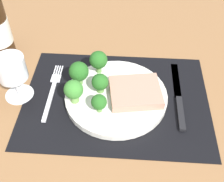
{
  "coord_description": "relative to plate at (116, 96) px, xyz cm",
  "views": [
    {
      "loc": [
        2.22,
        -48.09,
        53.3
      ],
      "look_at": [
        -1.07,
        0.98,
        1.9
      ],
      "focal_mm": 46.89,
      "sensor_mm": 36.0,
      "label": 1
    }
  ],
  "objects": [
    {
      "name": "steak",
      "position": [
        4.57,
        0.32,
        1.83
      ],
      "size": [
        13.4,
        12.09,
        2.06
      ],
      "primitive_type": "cube",
      "rotation": [
        0.0,
        0.0,
        0.16
      ],
      "color": "tan",
      "rests_on": "plate"
    },
    {
      "name": "placemat",
      "position": [
        0.0,
        0.0,
        -0.95
      ],
      "size": [
        44.97,
        32.87,
        0.3
      ],
      "primitive_type": "cube",
      "color": "black",
      "rests_on": "ground_plane"
    },
    {
      "name": "knife",
      "position": [
        15.25,
        0.53,
        -0.5
      ],
      "size": [
        1.8,
        23.0,
        0.8
      ],
      "rotation": [
        0.0,
        0.0,
        0.02
      ],
      "color": "black",
      "rests_on": "placemat"
    },
    {
      "name": "broccoli_front_edge",
      "position": [
        -9.24,
        3.25,
        4.58
      ],
      "size": [
        4.83,
        4.83,
        6.28
      ],
      "color": "#5B8942",
      "rests_on": "plate"
    },
    {
      "name": "broccoli_back_left",
      "position": [
        -9.55,
        -2.83,
        4.45
      ],
      "size": [
        4.48,
        4.48,
        6.11
      ],
      "color": "#6B994C",
      "rests_on": "plate"
    },
    {
      "name": "plate",
      "position": [
        0.0,
        0.0,
        0.0
      ],
      "size": [
        24.72,
        24.72,
        1.6
      ],
      "primitive_type": "cylinder",
      "color": "silver",
      "rests_on": "placemat"
    },
    {
      "name": "wine_glass",
      "position": [
        -24.09,
        0.33,
        6.87
      ],
      "size": [
        7.02,
        7.02,
        11.66
      ],
      "color": "silver",
      "rests_on": "ground_plane"
    },
    {
      "name": "fork",
      "position": [
        -16.05,
        1.42,
        -0.55
      ],
      "size": [
        2.4,
        19.2,
        0.5
      ],
      "rotation": [
        0.0,
        0.0,
        0.04
      ],
      "color": "silver",
      "rests_on": "placemat"
    },
    {
      "name": "broccoli_near_steak",
      "position": [
        -3.9,
        0.86,
        3.67
      ],
      "size": [
        4.04,
        4.04,
        5.03
      ],
      "color": "#5B8942",
      "rests_on": "plate"
    },
    {
      "name": "broccoli_near_fork",
      "position": [
        -3.53,
        -5.4,
        3.63
      ],
      "size": [
        3.58,
        3.58,
        4.71
      ],
      "color": "#5B8942",
      "rests_on": "plate"
    },
    {
      "name": "broccoli_center",
      "position": [
        -4.94,
        7.75,
        4.63
      ],
      "size": [
        4.56,
        4.56,
        6.22
      ],
      "color": "#5B8942",
      "rests_on": "plate"
    },
    {
      "name": "ground_plane",
      "position": [
        0.0,
        0.0,
        -2.6
      ],
      "size": [
        140.0,
        110.0,
        3.0
      ],
      "primitive_type": "cube",
      "color": "brown"
    }
  ]
}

